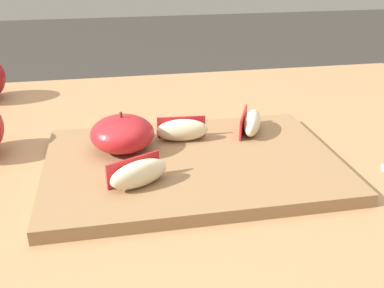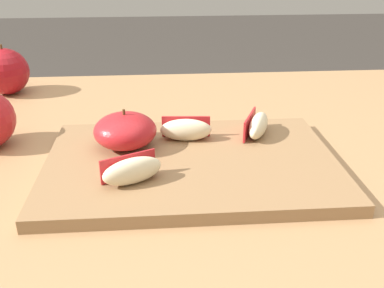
{
  "view_description": "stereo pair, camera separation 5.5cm",
  "coord_description": "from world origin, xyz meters",
  "px_view_note": "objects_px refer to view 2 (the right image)",
  "views": [
    {
      "loc": [
        -0.06,
        -0.52,
        1.02
      ],
      "look_at": [
        0.04,
        -0.03,
        0.78
      ],
      "focal_mm": 41.32,
      "sensor_mm": 36.0,
      "label": 1
    },
    {
      "loc": [
        -0.0,
        -0.53,
        1.02
      ],
      "look_at": [
        0.04,
        -0.03,
        0.78
      ],
      "focal_mm": 41.32,
      "sensor_mm": 36.0,
      "label": 2
    }
  ],
  "objects_px": {
    "cutting_board": "(192,164)",
    "apple_wedge_back": "(187,130)",
    "apple_wedge_left": "(133,170)",
    "apple_half_skin_up": "(126,131)",
    "apple_wedge_front": "(258,125)",
    "whole_apple_red_delicious": "(6,72)"
  },
  "relations": [
    {
      "from": "apple_half_skin_up",
      "to": "whole_apple_red_delicious",
      "type": "height_order",
      "value": "whole_apple_red_delicious"
    },
    {
      "from": "apple_wedge_front",
      "to": "whole_apple_red_delicious",
      "type": "bearing_deg",
      "value": 147.63
    },
    {
      "from": "apple_wedge_left",
      "to": "whole_apple_red_delicious",
      "type": "xyz_separation_m",
      "value": [
        -0.25,
        0.39,
        0.01
      ]
    },
    {
      "from": "apple_half_skin_up",
      "to": "apple_wedge_left",
      "type": "xyz_separation_m",
      "value": [
        0.01,
        -0.1,
        -0.01
      ]
    },
    {
      "from": "apple_wedge_left",
      "to": "cutting_board",
      "type": "bearing_deg",
      "value": 38.05
    },
    {
      "from": "cutting_board",
      "to": "apple_wedge_left",
      "type": "bearing_deg",
      "value": -141.95
    },
    {
      "from": "cutting_board",
      "to": "apple_wedge_front",
      "type": "relative_size",
      "value": 4.97
    },
    {
      "from": "apple_wedge_front",
      "to": "apple_half_skin_up",
      "type": "bearing_deg",
      "value": -173.17
    },
    {
      "from": "apple_wedge_front",
      "to": "apple_wedge_back",
      "type": "height_order",
      "value": "same"
    },
    {
      "from": "apple_half_skin_up",
      "to": "apple_wedge_back",
      "type": "distance_m",
      "value": 0.08
    },
    {
      "from": "apple_wedge_left",
      "to": "whole_apple_red_delicious",
      "type": "height_order",
      "value": "whole_apple_red_delicious"
    },
    {
      "from": "apple_wedge_left",
      "to": "whole_apple_red_delicious",
      "type": "bearing_deg",
      "value": 123.05
    },
    {
      "from": "apple_wedge_front",
      "to": "apple_wedge_back",
      "type": "xyz_separation_m",
      "value": [
        -0.1,
        -0.01,
        0.0
      ]
    },
    {
      "from": "apple_wedge_front",
      "to": "apple_wedge_back",
      "type": "distance_m",
      "value": 0.1
    },
    {
      "from": "cutting_board",
      "to": "apple_wedge_back",
      "type": "height_order",
      "value": "apple_wedge_back"
    },
    {
      "from": "apple_wedge_back",
      "to": "whole_apple_red_delicious",
      "type": "relative_size",
      "value": 0.77
    },
    {
      "from": "apple_wedge_front",
      "to": "whole_apple_red_delicious",
      "type": "distance_m",
      "value": 0.5
    },
    {
      "from": "cutting_board",
      "to": "whole_apple_red_delicious",
      "type": "height_order",
      "value": "whole_apple_red_delicious"
    },
    {
      "from": "apple_half_skin_up",
      "to": "apple_wedge_front",
      "type": "bearing_deg",
      "value": 6.83
    },
    {
      "from": "apple_half_skin_up",
      "to": "apple_wedge_front",
      "type": "distance_m",
      "value": 0.18
    },
    {
      "from": "apple_wedge_front",
      "to": "apple_wedge_left",
      "type": "distance_m",
      "value": 0.21
    },
    {
      "from": "whole_apple_red_delicious",
      "to": "cutting_board",
      "type": "bearing_deg",
      "value": -45.73
    }
  ]
}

